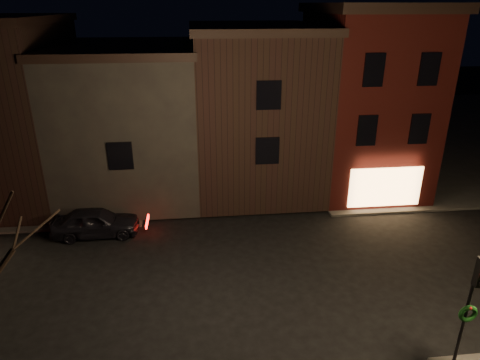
% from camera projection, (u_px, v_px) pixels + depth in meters
% --- Properties ---
extents(ground, '(120.00, 120.00, 0.00)m').
position_uv_depth(ground, '(252.00, 278.00, 17.77)').
color(ground, black).
rests_on(ground, ground).
extents(sidewalk_far_right, '(30.00, 30.00, 0.12)m').
position_uv_depth(sidewalk_far_right, '(443.00, 131.00, 38.13)').
color(sidewalk_far_right, '#2D2B28').
rests_on(sidewalk_far_right, ground).
extents(corner_building, '(6.50, 8.50, 10.50)m').
position_uv_depth(corner_building, '(365.00, 98.00, 25.21)').
color(corner_building, '#3E0D0B').
rests_on(corner_building, ground).
extents(row_building_a, '(7.30, 10.30, 9.40)m').
position_uv_depth(row_building_a, '(254.00, 107.00, 25.72)').
color(row_building_a, black).
rests_on(row_building_a, ground).
extents(row_building_b, '(7.80, 10.30, 8.40)m').
position_uv_depth(row_building_b, '(132.00, 118.00, 25.17)').
color(row_building_b, black).
rests_on(row_building_b, ground).
extents(row_building_c, '(7.30, 10.30, 9.90)m').
position_uv_depth(row_building_c, '(0.00, 109.00, 24.16)').
color(row_building_c, black).
rests_on(row_building_c, ground).
extents(traffic_signal, '(0.58, 0.38, 4.05)m').
position_uv_depth(traffic_signal, '(473.00, 298.00, 12.20)').
color(traffic_signal, black).
rests_on(traffic_signal, sidewalk_near_right).
extents(parked_car_a, '(4.16, 1.73, 1.41)m').
position_uv_depth(parked_car_a, '(96.00, 222.00, 20.85)').
color(parked_car_a, black).
rests_on(parked_car_a, ground).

